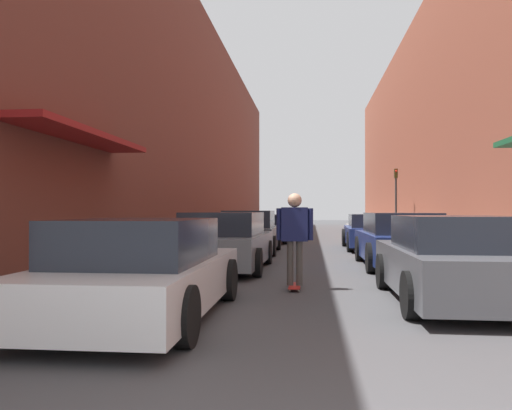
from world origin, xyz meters
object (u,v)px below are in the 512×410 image
parked_car_left_0 (143,271)px  skateboarder (295,230)px  parked_car_right_2 (373,232)px  parked_car_left_1 (225,242)px  parked_car_left_2 (250,233)px  parked_car_left_4 (271,225)px  parked_car_left_3 (265,228)px  parked_car_right_0 (452,261)px  traffic_light (396,194)px  parked_car_right_1 (400,241)px

parked_car_left_0 → skateboarder: 3.25m
parked_car_right_2 → parked_car_left_1: bearing=-122.6°
parked_car_left_2 → parked_car_left_4: 10.86m
parked_car_left_2 → parked_car_right_2: bearing=24.9°
parked_car_left_3 → parked_car_right_0: bearing=-73.5°
parked_car_right_2 → skateboarder: bearing=-105.0°
parked_car_left_3 → parked_car_right_0: (4.14, -14.00, 0.03)m
skateboarder → traffic_light: size_ratio=0.52×
parked_car_right_0 → traffic_light: traffic_light is taller
parked_car_right_2 → parked_car_left_2: bearing=-155.1°
parked_car_right_0 → parked_car_left_3: bearing=106.5°
skateboarder → parked_car_right_0: bearing=-23.8°
parked_car_left_1 → traffic_light: bearing=65.2°
parked_car_left_0 → parked_car_right_1: bearing=55.5°
parked_car_left_2 → traffic_light: bearing=54.7°
parked_car_left_3 → parked_car_left_2: bearing=-90.0°
parked_car_left_4 → parked_car_right_0: parked_car_right_0 is taller
parked_car_left_4 → parked_car_right_1: (4.39, -14.55, 0.07)m
parked_car_left_1 → parked_car_left_4: 15.55m
parked_car_left_2 → parked_car_left_3: parked_car_left_2 is taller
parked_car_right_2 → traffic_light: 7.20m
parked_car_left_3 → parked_car_right_1: size_ratio=0.96×
parked_car_left_0 → traffic_light: 19.87m
parked_car_left_4 → parked_car_right_0: size_ratio=1.05×
parked_car_right_2 → skateboarder: size_ratio=2.53×
parked_car_left_0 → parked_car_left_4: bearing=90.0°
parked_car_left_3 → traffic_light: traffic_light is taller
parked_car_right_0 → parked_car_right_1: (0.06, 4.82, 0.02)m
parked_car_left_4 → parked_car_right_2: size_ratio=0.99×
parked_car_left_1 → parked_car_left_2: (0.02, 4.69, 0.01)m
parked_car_left_2 → parked_car_left_3: size_ratio=0.95×
parked_car_left_0 → parked_car_left_3: 15.54m
parked_car_left_0 → parked_car_left_3: (0.17, 15.54, -0.02)m
parked_car_right_0 → parked_car_right_1: bearing=89.3°
parked_car_left_1 → skateboarder: skateboarder is taller
parked_car_left_3 → parked_car_right_0: 14.60m
parked_car_left_3 → traffic_light: (6.17, 3.23, 1.58)m
parked_car_left_0 → parked_car_right_2: 12.80m
parked_car_right_1 → traffic_light: (1.97, 12.41, 1.54)m
skateboarder → traffic_light: (4.44, 16.16, 1.13)m
parked_car_left_0 → parked_car_right_1: size_ratio=1.01×
parked_car_right_1 → parked_car_left_1: bearing=-166.7°
parked_car_left_4 → parked_car_right_0: bearing=-77.4°
parked_car_left_0 → parked_car_right_1: parked_car_right_1 is taller
parked_car_left_0 → traffic_light: bearing=71.4°
parked_car_right_0 → parked_car_right_1: parked_car_right_1 is taller
parked_car_left_1 → traffic_light: (6.18, 13.41, 1.54)m
parked_car_left_3 → skateboarder: size_ratio=2.44×
traffic_light → parked_car_left_1: bearing=-114.8°
parked_car_left_1 → parked_car_left_2: bearing=89.8°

